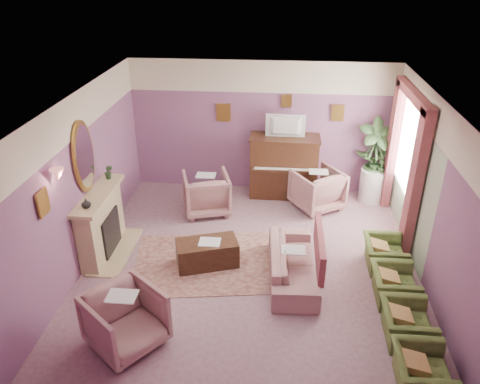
# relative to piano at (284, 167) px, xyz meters

# --- Properties ---
(floor) EXTENTS (5.50, 6.00, 0.01)m
(floor) POSITION_rel_piano_xyz_m (-0.50, -2.68, -0.65)
(floor) COLOR gray
(floor) RESTS_ON ground
(ceiling) EXTENTS (5.50, 6.00, 0.01)m
(ceiling) POSITION_rel_piano_xyz_m (-0.50, -2.68, 2.15)
(ceiling) COLOR white
(ceiling) RESTS_ON wall_back
(wall_back) EXTENTS (5.50, 0.02, 2.80)m
(wall_back) POSITION_rel_piano_xyz_m (-0.50, 0.32, 0.75)
(wall_back) COLOR #6D4979
(wall_back) RESTS_ON floor
(wall_front) EXTENTS (5.50, 0.02, 2.80)m
(wall_front) POSITION_rel_piano_xyz_m (-0.50, -5.68, 0.75)
(wall_front) COLOR #6D4979
(wall_front) RESTS_ON floor
(wall_left) EXTENTS (0.02, 6.00, 2.80)m
(wall_left) POSITION_rel_piano_xyz_m (-3.25, -2.68, 0.75)
(wall_left) COLOR #6D4979
(wall_left) RESTS_ON floor
(wall_right) EXTENTS (0.02, 6.00, 2.80)m
(wall_right) POSITION_rel_piano_xyz_m (2.25, -2.68, 0.75)
(wall_right) COLOR #6D4979
(wall_right) RESTS_ON floor
(picture_rail_band) EXTENTS (5.50, 0.01, 0.65)m
(picture_rail_band) POSITION_rel_piano_xyz_m (-0.50, 0.31, 1.82)
(picture_rail_band) COLOR beige
(picture_rail_band) RESTS_ON wall_back
(stripe_panel) EXTENTS (0.01, 3.00, 2.15)m
(stripe_panel) POSITION_rel_piano_xyz_m (2.23, -1.38, 0.42)
(stripe_panel) COLOR #A5B69A
(stripe_panel) RESTS_ON wall_right
(fireplace_surround) EXTENTS (0.30, 1.40, 1.10)m
(fireplace_surround) POSITION_rel_piano_xyz_m (-3.09, -2.48, -0.10)
(fireplace_surround) COLOR tan
(fireplace_surround) RESTS_ON floor
(fireplace_inset) EXTENTS (0.18, 0.72, 0.68)m
(fireplace_inset) POSITION_rel_piano_xyz_m (-2.99, -2.48, -0.25)
(fireplace_inset) COLOR black
(fireplace_inset) RESTS_ON floor
(fire_ember) EXTENTS (0.06, 0.54, 0.10)m
(fire_ember) POSITION_rel_piano_xyz_m (-2.95, -2.48, -0.43)
(fire_ember) COLOR orange
(fire_ember) RESTS_ON floor
(mantel_shelf) EXTENTS (0.40, 1.55, 0.07)m
(mantel_shelf) POSITION_rel_piano_xyz_m (-3.06, -2.48, 0.47)
(mantel_shelf) COLOR tan
(mantel_shelf) RESTS_ON fireplace_surround
(hearth) EXTENTS (0.55, 1.50, 0.02)m
(hearth) POSITION_rel_piano_xyz_m (-2.89, -2.48, -0.64)
(hearth) COLOR tan
(hearth) RESTS_ON floor
(mirror_frame) EXTENTS (0.04, 0.72, 1.20)m
(mirror_frame) POSITION_rel_piano_xyz_m (-3.20, -2.48, 1.15)
(mirror_frame) COLOR #AA8233
(mirror_frame) RESTS_ON wall_left
(mirror_glass) EXTENTS (0.01, 0.60, 1.06)m
(mirror_glass) POSITION_rel_piano_xyz_m (-3.17, -2.48, 1.15)
(mirror_glass) COLOR white
(mirror_glass) RESTS_ON wall_left
(sconce_shade) EXTENTS (0.20, 0.20, 0.16)m
(sconce_shade) POSITION_rel_piano_xyz_m (-3.12, -3.53, 1.33)
(sconce_shade) COLOR #DC7269
(sconce_shade) RESTS_ON wall_left
(piano) EXTENTS (1.40, 0.60, 1.30)m
(piano) POSITION_rel_piano_xyz_m (0.00, 0.00, 0.00)
(piano) COLOR #3C2114
(piano) RESTS_ON floor
(piano_keyshelf) EXTENTS (1.30, 0.12, 0.06)m
(piano_keyshelf) POSITION_rel_piano_xyz_m (-0.00, -0.35, 0.07)
(piano_keyshelf) COLOR #3C2114
(piano_keyshelf) RESTS_ON piano
(piano_keys) EXTENTS (1.20, 0.08, 0.02)m
(piano_keys) POSITION_rel_piano_xyz_m (0.00, -0.35, 0.11)
(piano_keys) COLOR silver
(piano_keys) RESTS_ON piano
(piano_top) EXTENTS (1.45, 0.65, 0.04)m
(piano_top) POSITION_rel_piano_xyz_m (0.00, 0.00, 0.66)
(piano_top) COLOR #3C2114
(piano_top) RESTS_ON piano
(television) EXTENTS (0.80, 0.12, 0.48)m
(television) POSITION_rel_piano_xyz_m (0.00, -0.05, 0.95)
(television) COLOR black
(television) RESTS_ON piano
(print_back_left) EXTENTS (0.30, 0.03, 0.38)m
(print_back_left) POSITION_rel_piano_xyz_m (-1.30, 0.28, 1.07)
(print_back_left) COLOR #AA8233
(print_back_left) RESTS_ON wall_back
(print_back_right) EXTENTS (0.26, 0.03, 0.34)m
(print_back_right) POSITION_rel_piano_xyz_m (1.05, 0.28, 1.13)
(print_back_right) COLOR #AA8233
(print_back_right) RESTS_ON wall_back
(print_back_mid) EXTENTS (0.22, 0.03, 0.26)m
(print_back_mid) POSITION_rel_piano_xyz_m (0.00, 0.28, 1.35)
(print_back_mid) COLOR #AA8233
(print_back_mid) RESTS_ON wall_back
(print_left_wall) EXTENTS (0.03, 0.28, 0.36)m
(print_left_wall) POSITION_rel_piano_xyz_m (-3.21, -3.88, 1.07)
(print_left_wall) COLOR #AA8233
(print_left_wall) RESTS_ON wall_left
(window_blind) EXTENTS (0.03, 1.40, 1.80)m
(window_blind) POSITION_rel_piano_xyz_m (2.20, -1.13, 1.05)
(window_blind) COLOR silver
(window_blind) RESTS_ON wall_right
(curtain_left) EXTENTS (0.16, 0.34, 2.60)m
(curtain_left) POSITION_rel_piano_xyz_m (2.12, -2.05, 0.65)
(curtain_left) COLOR #92424A
(curtain_left) RESTS_ON floor
(curtain_right) EXTENTS (0.16, 0.34, 2.60)m
(curtain_right) POSITION_rel_piano_xyz_m (2.12, -0.21, 0.65)
(curtain_right) COLOR #92424A
(curtain_right) RESTS_ON floor
(pelmet) EXTENTS (0.16, 2.20, 0.16)m
(pelmet) POSITION_rel_piano_xyz_m (2.12, -1.13, 1.91)
(pelmet) COLOR #92424A
(pelmet) RESTS_ON wall_right
(mantel_plant) EXTENTS (0.16, 0.16, 0.28)m
(mantel_plant) POSITION_rel_piano_xyz_m (-3.05, -1.93, 0.64)
(mantel_plant) COLOR #31522A
(mantel_plant) RESTS_ON mantel_shelf
(mantel_vase) EXTENTS (0.16, 0.16, 0.16)m
(mantel_vase) POSITION_rel_piano_xyz_m (-3.05, -2.98, 0.58)
(mantel_vase) COLOR beige
(mantel_vase) RESTS_ON mantel_shelf
(area_rug) EXTENTS (2.74, 2.15, 0.01)m
(area_rug) POSITION_rel_piano_xyz_m (-1.20, -2.64, -0.64)
(area_rug) COLOR #926358
(area_rug) RESTS_ON floor
(coffee_table) EXTENTS (1.11, 0.79, 0.45)m
(coffee_table) POSITION_rel_piano_xyz_m (-1.23, -2.70, -0.43)
(coffee_table) COLOR #3C2315
(coffee_table) RESTS_ON floor
(table_paper) EXTENTS (0.35, 0.28, 0.01)m
(table_paper) POSITION_rel_piano_xyz_m (-1.18, -2.70, -0.20)
(table_paper) COLOR white
(table_paper) RESTS_ON coffee_table
(sofa) EXTENTS (0.61, 1.83, 0.74)m
(sofa) POSITION_rel_piano_xyz_m (0.19, -2.91, -0.28)
(sofa) COLOR tan
(sofa) RESTS_ON floor
(sofa_throw) EXTENTS (0.09, 1.39, 0.51)m
(sofa_throw) POSITION_rel_piano_xyz_m (0.59, -2.91, -0.05)
(sofa_throw) COLOR #92424A
(sofa_throw) RESTS_ON sofa
(floral_armchair_left) EXTENTS (0.87, 0.87, 0.91)m
(floral_armchair_left) POSITION_rel_piano_xyz_m (-1.52, -0.89, -0.20)
(floral_armchair_left) COLOR tan
(floral_armchair_left) RESTS_ON floor
(floral_armchair_right) EXTENTS (0.87, 0.87, 0.91)m
(floral_armchair_right) POSITION_rel_piano_xyz_m (0.69, -0.52, -0.20)
(floral_armchair_right) COLOR tan
(floral_armchair_right) RESTS_ON floor
(floral_armchair_front) EXTENTS (0.87, 0.87, 0.91)m
(floral_armchair_front) POSITION_rel_piano_xyz_m (-2.01, -4.57, -0.20)
(floral_armchair_front) COLOR tan
(floral_armchair_front) RESTS_ON floor
(olive_chair_a) EXTENTS (0.53, 0.76, 0.66)m
(olive_chair_a) POSITION_rel_piano_xyz_m (1.69, -4.96, -0.32)
(olive_chair_a) COLOR #51672D
(olive_chair_a) RESTS_ON floor
(olive_chair_b) EXTENTS (0.53, 0.76, 0.66)m
(olive_chair_b) POSITION_rel_piano_xyz_m (1.69, -4.14, -0.32)
(olive_chair_b) COLOR #51672D
(olive_chair_b) RESTS_ON floor
(olive_chair_c) EXTENTS (0.53, 0.76, 0.66)m
(olive_chair_c) POSITION_rel_piano_xyz_m (1.69, -3.32, -0.32)
(olive_chair_c) COLOR #51672D
(olive_chair_c) RESTS_ON floor
(olive_chair_d) EXTENTS (0.53, 0.76, 0.66)m
(olive_chair_d) POSITION_rel_piano_xyz_m (1.69, -2.50, -0.32)
(olive_chair_d) COLOR #51672D
(olive_chair_d) RESTS_ON floor
(side_table) EXTENTS (0.52, 0.52, 0.70)m
(side_table) POSITION_rel_piano_xyz_m (1.86, -0.09, -0.30)
(side_table) COLOR silver
(side_table) RESTS_ON floor
(side_plant_big) EXTENTS (0.30, 0.30, 0.34)m
(side_plant_big) POSITION_rel_piano_xyz_m (1.86, -0.09, 0.22)
(side_plant_big) COLOR #31522A
(side_plant_big) RESTS_ON side_table
(side_plant_small) EXTENTS (0.16, 0.16, 0.28)m
(side_plant_small) POSITION_rel_piano_xyz_m (1.98, -0.19, 0.19)
(side_plant_small) COLOR #31522A
(side_plant_small) RESTS_ON side_table
(palm_pot) EXTENTS (0.34, 0.34, 0.34)m
(palm_pot) POSITION_rel_piano_xyz_m (1.84, -0.03, -0.48)
(palm_pot) COLOR brown
(palm_pot) RESTS_ON floor
(palm_plant) EXTENTS (0.76, 0.76, 1.44)m
(palm_plant) POSITION_rel_piano_xyz_m (1.84, -0.03, 0.41)
(palm_plant) COLOR #31522A
(palm_plant) RESTS_ON palm_pot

